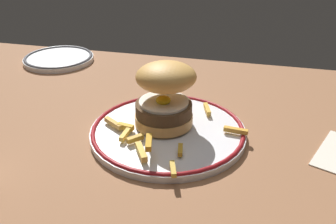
% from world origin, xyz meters
% --- Properties ---
extents(ground_plane, '(1.41, 0.82, 0.04)m').
position_xyz_m(ground_plane, '(0.00, 0.00, -0.02)').
color(ground_plane, '#905F3F').
extents(dinner_plate, '(0.28, 0.28, 0.02)m').
position_xyz_m(dinner_plate, '(-0.04, 0.01, 0.01)').
color(dinner_plate, silver).
rests_on(dinner_plate, ground_plane).
extents(burger, '(0.13, 0.14, 0.12)m').
position_xyz_m(burger, '(-0.05, 0.02, 0.07)').
color(burger, tan).
rests_on(burger, dinner_plate).
extents(fries_pile, '(0.26, 0.24, 0.03)m').
position_xyz_m(fries_pile, '(-0.05, -0.02, 0.02)').
color(fries_pile, gold).
rests_on(fries_pile, dinner_plate).
extents(side_plate, '(0.18, 0.18, 0.02)m').
position_xyz_m(side_plate, '(-0.41, 0.30, 0.01)').
color(side_plate, silver).
rests_on(side_plate, ground_plane).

